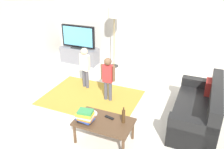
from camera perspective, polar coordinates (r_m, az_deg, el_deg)
name	(u,v)px	position (r m, az deg, el deg)	size (l,w,h in m)	color
ground	(101,113)	(5.09, -2.68, -9.30)	(7.80, 7.80, 0.00)	beige
wall_back	(144,21)	(7.18, 7.72, 12.67)	(6.00, 0.12, 2.70)	silver
area_rug	(91,97)	(5.66, -5.05, -5.50)	(2.20, 1.60, 0.01)	#B28C33
tv_stand	(80,55)	(7.58, -7.79, 4.59)	(1.20, 0.44, 0.50)	slate
tv	(78,37)	(7.37, -8.15, 8.94)	(1.10, 0.28, 0.71)	black
couch	(200,111)	(4.94, 20.51, -8.28)	(0.80, 1.80, 0.86)	black
floor_lamp	(114,16)	(6.86, 0.52, 13.96)	(0.36, 0.36, 1.78)	#262626
child_near_tv	(85,64)	(5.87, -6.55, 2.48)	(0.34, 0.19, 1.05)	#4C4C59
child_center	(108,75)	(5.26, -1.00, -0.20)	(0.35, 0.17, 1.04)	#4C4C59
coffee_table	(104,123)	(4.19, -1.95, -11.69)	(1.00, 0.60, 0.42)	#513823
book_stack	(85,116)	(4.12, -6.42, -9.92)	(0.30, 0.25, 0.21)	black
bottle	(123,116)	(4.06, 2.79, -9.99)	(0.06, 0.06, 0.30)	#4C3319
tv_remote	(109,118)	(4.22, -0.64, -10.32)	(0.17, 0.05, 0.02)	black
plate	(91,114)	(4.34, -5.04, -9.39)	(0.22, 0.22, 0.02)	white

